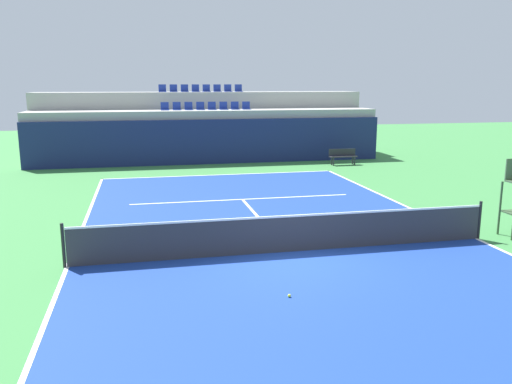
{
  "coord_description": "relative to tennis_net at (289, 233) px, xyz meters",
  "views": [
    {
      "loc": [
        -3.58,
        -12.47,
        4.26
      ],
      "look_at": [
        -0.43,
        2.0,
        1.2
      ],
      "focal_mm": 36.8,
      "sensor_mm": 36.0,
      "label": 1
    }
  ],
  "objects": [
    {
      "name": "player_bench",
      "position": [
        6.89,
        13.79,
        -0.0
      ],
      "size": [
        1.5,
        0.4,
        0.85
      ],
      "color": "#232328",
      "rests_on": "ground_plane"
    },
    {
      "name": "baseline_far",
      "position": [
        0.0,
        11.95,
        -0.5
      ],
      "size": [
        11.0,
        0.1,
        0.0
      ],
      "primitive_type": "cube",
      "color": "white",
      "rests_on": "court_surface"
    },
    {
      "name": "centre_service_line",
      "position": [
        0.0,
        3.2,
        -0.5
      ],
      "size": [
        0.1,
        6.4,
        0.0
      ],
      "primitive_type": "cube",
      "color": "white",
      "rests_on": "court_surface"
    },
    {
      "name": "sideline_left",
      "position": [
        -5.45,
        0.0,
        -0.5
      ],
      "size": [
        0.1,
        24.0,
        0.0
      ],
      "primitive_type": "cube",
      "color": "white",
      "rests_on": "court_surface"
    },
    {
      "name": "seating_row_lower",
      "position": [
        0.0,
        17.09,
        2.46
      ],
      "size": [
        5.02,
        0.44,
        0.44
      ],
      "color": "navy",
      "rests_on": "stands_tier_lower"
    },
    {
      "name": "service_line_far",
      "position": [
        0.0,
        6.4,
        -0.5
      ],
      "size": [
        8.26,
        0.1,
        0.0
      ],
      "primitive_type": "cube",
      "color": "white",
      "rests_on": "court_surface"
    },
    {
      "name": "tennis_ball_1",
      "position": [
        -0.8,
        -2.85,
        -0.47
      ],
      "size": [
        0.07,
        0.07,
        0.07
      ],
      "primitive_type": "sphere",
      "color": "#CCE033",
      "rests_on": "court_surface"
    },
    {
      "name": "ground_plane",
      "position": [
        0.0,
        0.0,
        -0.51
      ],
      "size": [
        80.0,
        80.0,
        0.0
      ],
      "primitive_type": "plane",
      "color": "#387A3D"
    },
    {
      "name": "court_surface",
      "position": [
        0.0,
        0.0,
        -0.5
      ],
      "size": [
        11.0,
        24.0,
        0.01
      ],
      "primitive_type": "cube",
      "color": "navy",
      "rests_on": "ground_plane"
    },
    {
      "name": "stands_tier_lower",
      "position": [
        0.0,
        17.0,
        0.91
      ],
      "size": [
        19.21,
        2.4,
        2.84
      ],
      "primitive_type": "cube",
      "color": "#9E9E99",
      "rests_on": "ground_plane"
    },
    {
      "name": "stands_tier_upper",
      "position": [
        0.0,
        19.4,
        1.39
      ],
      "size": [
        19.21,
        2.4,
        3.79
      ],
      "primitive_type": "cube",
      "color": "#9E9E99",
      "rests_on": "ground_plane"
    },
    {
      "name": "seating_row_upper",
      "position": [
        0.0,
        19.49,
        3.41
      ],
      "size": [
        5.02,
        0.44,
        0.44
      ],
      "color": "navy",
      "rests_on": "stands_tier_upper"
    },
    {
      "name": "sideline_right",
      "position": [
        5.45,
        0.0,
        -0.5
      ],
      "size": [
        0.1,
        24.0,
        0.0
      ],
      "primitive_type": "cube",
      "color": "white",
      "rests_on": "court_surface"
    },
    {
      "name": "back_wall",
      "position": [
        0.0,
        15.65,
        0.69
      ],
      "size": [
        19.21,
        0.3,
        2.39
      ],
      "primitive_type": "cube",
      "color": "navy",
      "rests_on": "ground_plane"
    },
    {
      "name": "tennis_net",
      "position": [
        0.0,
        0.0,
        0.0
      ],
      "size": [
        11.08,
        0.08,
        1.07
      ],
      "color": "black",
      "rests_on": "court_surface"
    }
  ]
}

